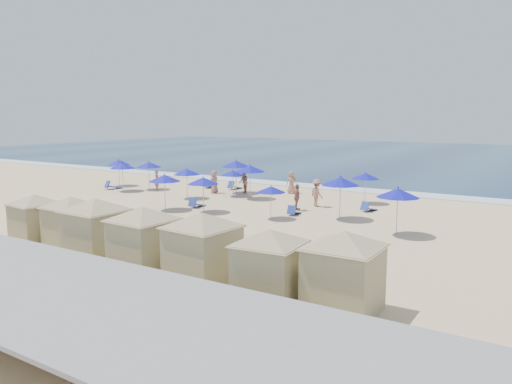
# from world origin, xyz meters

# --- Properties ---
(ground) EXTENTS (160.00, 160.00, 0.00)m
(ground) POSITION_xyz_m (0.00, 0.00, 0.00)
(ground) COLOR beige
(ground) RESTS_ON ground
(ocean) EXTENTS (160.00, 80.00, 0.06)m
(ocean) POSITION_xyz_m (0.00, 55.00, 0.03)
(ocean) COLOR #0D254A
(ocean) RESTS_ON ground
(surf_line) EXTENTS (160.00, 2.50, 0.08)m
(surf_line) POSITION_xyz_m (0.00, 15.50, 0.04)
(surf_line) COLOR white
(surf_line) RESTS_ON ground
(trash_bin) EXTENTS (1.07, 1.07, 0.83)m
(trash_bin) POSITION_xyz_m (4.78, -4.49, 0.42)
(trash_bin) COLOR black
(trash_bin) RESTS_ON ground
(cabana_0) EXTENTS (4.17, 4.17, 2.63)m
(cabana_0) POSITION_xyz_m (-2.75, -9.35, 1.50)
(cabana_0) COLOR tan
(cabana_0) RESTS_ON ground
(cabana_1) EXTENTS (4.30, 4.30, 2.70)m
(cabana_1) POSITION_xyz_m (-0.34, -9.13, 1.55)
(cabana_1) COLOR tan
(cabana_1) RESTS_ON ground
(cabana_2) EXTENTS (4.69, 4.69, 2.94)m
(cabana_2) POSITION_xyz_m (2.10, -9.74, 1.68)
(cabana_2) COLOR tan
(cabana_2) RESTS_ON ground
(cabana_3) EXTENTS (4.62, 4.62, 2.90)m
(cabana_3) POSITION_xyz_m (5.06, -9.92, 1.66)
(cabana_3) COLOR tan
(cabana_3) RESTS_ON ground
(cabana_4) EXTENTS (4.69, 4.69, 2.95)m
(cabana_4) POSITION_xyz_m (7.88, -9.80, 1.69)
(cabana_4) COLOR tan
(cabana_4) RESTS_ON ground
(cabana_5) EXTENTS (4.31, 4.31, 2.71)m
(cabana_5) POSITION_xyz_m (10.83, -9.97, 1.55)
(cabana_5) COLOR tan
(cabana_5) RESTS_ON ground
(cabana_6) EXTENTS (4.57, 4.57, 2.87)m
(cabana_6) POSITION_xyz_m (13.21, -9.45, 1.64)
(cabana_6) COLOR tan
(cabana_6) RESTS_ON ground
(umbrella_0) EXTENTS (2.09, 2.09, 2.38)m
(umbrella_0) POSITION_xyz_m (-14.85, 6.88, 2.06)
(umbrella_0) COLOR #A5A8AD
(umbrella_0) RESTS_ON ground
(umbrella_1) EXTENTS (2.11, 2.11, 2.40)m
(umbrella_1) POSITION_xyz_m (-12.17, 4.85, 2.08)
(umbrella_1) COLOR #A5A8AD
(umbrella_1) RESTS_ON ground
(umbrella_2) EXTENTS (2.11, 2.11, 2.40)m
(umbrella_2) POSITION_xyz_m (-10.98, 6.66, 2.08)
(umbrella_2) COLOR #A5A8AD
(umbrella_2) RESTS_ON ground
(umbrella_3) EXTENTS (2.02, 2.02, 2.29)m
(umbrella_3) POSITION_xyz_m (-5.28, 4.83, 1.99)
(umbrella_3) COLOR #A5A8AD
(umbrella_3) RESTS_ON ground
(umbrella_4) EXTENTS (2.36, 2.36, 2.69)m
(umbrella_4) POSITION_xyz_m (-3.74, 9.04, 2.33)
(umbrella_4) COLOR #A5A8AD
(umbrella_4) RESTS_ON ground
(umbrella_5) EXTENTS (1.81, 1.81, 2.07)m
(umbrella_5) POSITION_xyz_m (-3.00, 7.54, 1.79)
(umbrella_5) COLOR #A5A8AD
(umbrella_5) RESTS_ON ground
(umbrella_6) EXTENTS (2.04, 2.04, 2.32)m
(umbrella_6) POSITION_xyz_m (-0.86, 1.24, 2.01)
(umbrella_6) COLOR #A5A8AD
(umbrella_6) RESTS_ON ground
(umbrella_7) EXTENTS (2.28, 2.28, 2.59)m
(umbrella_7) POSITION_xyz_m (-1.24, 7.27, 2.25)
(umbrella_7) COLOR #A5A8AD
(umbrella_7) RESTS_ON ground
(umbrella_8) EXTENTS (1.79, 1.79, 2.04)m
(umbrella_8) POSITION_xyz_m (3.87, 1.77, 1.77)
(umbrella_8) COLOR #A5A8AD
(umbrella_8) RESTS_ON ground
(umbrella_9) EXTENTS (1.97, 1.97, 2.24)m
(umbrella_9) POSITION_xyz_m (6.74, 9.91, 1.94)
(umbrella_9) COLOR #A5A8AD
(umbrella_9) RESTS_ON ground
(umbrella_10) EXTENTS (2.30, 2.30, 2.62)m
(umbrella_10) POSITION_xyz_m (7.41, 3.90, 2.27)
(umbrella_10) COLOR #A5A8AD
(umbrella_10) RESTS_ON ground
(umbrella_11) EXTENTS (2.23, 2.23, 2.54)m
(umbrella_11) POSITION_xyz_m (11.51, 1.69, 2.20)
(umbrella_11) COLOR #A5A8AD
(umbrella_11) RESTS_ON ground
(umbrella_12) EXTENTS (2.12, 2.12, 2.41)m
(umbrella_12) POSITION_xyz_m (-3.48, 0.50, 2.09)
(umbrella_12) COLOR #A5A8AD
(umbrella_12) RESTS_ON ground
(beach_chair_0) EXTENTS (1.04, 1.52, 0.77)m
(beach_chair_0) POSITION_xyz_m (-13.73, 5.00, 0.27)
(beach_chair_0) COLOR #294099
(beach_chair_0) RESTS_ON ground
(beach_chair_1) EXTENTS (0.78, 1.27, 0.65)m
(beach_chair_1) POSITION_xyz_m (-7.22, 9.87, 0.22)
(beach_chair_1) COLOR #294099
(beach_chair_1) RESTS_ON ground
(beach_chair_2) EXTENTS (0.80, 1.42, 0.74)m
(beach_chair_2) POSITION_xyz_m (-4.98, 10.49, 0.26)
(beach_chair_2) COLOR #294099
(beach_chair_2) RESTS_ON ground
(beach_chair_3) EXTENTS (0.60, 1.32, 0.72)m
(beach_chair_3) POSITION_xyz_m (-2.29, 2.20, 0.25)
(beach_chair_3) COLOR #294099
(beach_chair_3) RESTS_ON ground
(beach_chair_4) EXTENTS (0.64, 1.24, 0.66)m
(beach_chair_4) POSITION_xyz_m (4.52, 3.43, 0.23)
(beach_chair_4) COLOR #294099
(beach_chair_4) RESTS_ON ground
(beach_chair_5) EXTENTS (0.86, 1.35, 0.69)m
(beach_chair_5) POSITION_xyz_m (8.01, 7.06, 0.24)
(beach_chair_5) COLOR #294099
(beach_chair_5) RESTS_ON ground
(beachgoer_0) EXTENTS (0.70, 0.59, 1.62)m
(beachgoer_0) POSITION_xyz_m (-10.05, 6.63, 0.81)
(beachgoer_0) COLOR #A36F5A
(beachgoer_0) RESTS_ON ground
(beachgoer_1) EXTENTS (1.12, 1.10, 1.82)m
(beachgoer_1) POSITION_xyz_m (-3.07, 9.14, 0.91)
(beachgoer_1) COLOR #A36F5A
(beachgoer_1) RESTS_ON ground
(beachgoer_2) EXTENTS (0.72, 1.09, 1.73)m
(beachgoer_2) POSITION_xyz_m (3.94, 4.96, 0.86)
(beachgoer_2) COLOR #A36F5A
(beachgoer_2) RESTS_ON ground
(beachgoer_3) EXTENTS (1.40, 1.24, 1.89)m
(beachgoer_3) POSITION_xyz_m (4.45, 6.89, 0.94)
(beachgoer_3) COLOR #A36F5A
(beachgoer_3) RESTS_ON ground
(beachgoer_4) EXTENTS (1.01, 0.83, 1.78)m
(beachgoer_4) POSITION_xyz_m (0.20, 11.12, 0.89)
(beachgoer_4) COLOR #A36F5A
(beachgoer_4) RESTS_ON ground
(beachgoer_5) EXTENTS (0.63, 0.92, 1.81)m
(beachgoer_5) POSITION_xyz_m (-5.09, 7.93, 0.90)
(beachgoer_5) COLOR #A36F5A
(beachgoer_5) RESTS_ON ground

